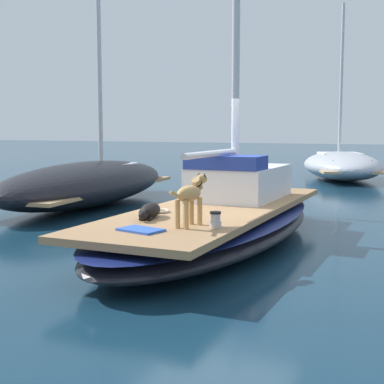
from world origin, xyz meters
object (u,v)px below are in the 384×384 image
(moored_boat_port_side, at_px, (88,182))
(deck_winch, at_px, (215,220))
(dog_black, at_px, (150,211))
(coiled_rope, at_px, (159,211))
(moored_boat_far_astern, at_px, (342,165))
(sailboat_main, at_px, (216,225))
(deck_towel, at_px, (141,230))
(dog_tan, at_px, (191,195))

(moored_boat_port_side, bearing_deg, deck_winch, -41.95)
(dog_black, xyz_separation_m, moored_boat_port_side, (-4.41, 4.73, -0.19))
(coiled_rope, relative_size, moored_boat_port_side, 0.04)
(moored_boat_far_astern, bearing_deg, sailboat_main, -89.79)
(deck_towel, bearing_deg, deck_winch, 40.71)
(dog_black, height_order, deck_winch, dog_black)
(sailboat_main, height_order, dog_tan, dog_tan)
(dog_black, relative_size, deck_winch, 4.50)
(deck_winch, relative_size, moored_boat_port_side, 0.03)
(dog_black, height_order, moored_boat_far_astern, moored_boat_far_astern)
(deck_winch, xyz_separation_m, coiled_rope, (-1.28, 0.83, -0.08))
(deck_towel, bearing_deg, dog_tan, 53.46)
(dog_black, height_order, moored_boat_port_side, moored_boat_port_side)
(deck_winch, bearing_deg, deck_towel, -139.29)
(dog_tan, height_order, moored_boat_port_side, moored_boat_port_side)
(deck_winch, bearing_deg, dog_tan, -167.55)
(coiled_rope, xyz_separation_m, deck_towel, (0.51, -1.49, -0.01))
(deck_winch, relative_size, coiled_rope, 0.65)
(moored_boat_port_side, bearing_deg, deck_towel, -49.76)
(dog_black, bearing_deg, dog_tan, -22.71)
(deck_towel, relative_size, moored_boat_far_astern, 0.08)
(coiled_rope, bearing_deg, moored_boat_port_side, 135.74)
(dog_tan, distance_m, moored_boat_far_astern, 14.98)
(dog_tan, bearing_deg, dog_black, 157.29)
(deck_winch, relative_size, moored_boat_far_astern, 0.03)
(dog_black, distance_m, moored_boat_port_side, 6.47)
(sailboat_main, distance_m, coiled_rope, 1.19)
(deck_winch, xyz_separation_m, deck_towel, (-0.77, -0.66, -0.08))
(deck_towel, distance_m, moored_boat_far_astern, 15.56)
(dog_tan, xyz_separation_m, deck_towel, (-0.44, -0.59, -0.41))
(deck_towel, xyz_separation_m, moored_boat_port_side, (-4.79, 5.66, -0.09))
(dog_tan, bearing_deg, deck_winch, 12.45)
(dog_tan, distance_m, deck_winch, 0.47)
(dog_tan, xyz_separation_m, dog_black, (-0.82, 0.34, -0.32))
(dog_tan, distance_m, deck_towel, 0.84)
(dog_black, xyz_separation_m, coiled_rope, (-0.13, 0.56, -0.08))
(coiled_rope, bearing_deg, dog_black, -76.74)
(dog_tan, height_order, coiled_rope, dog_tan)
(deck_winch, distance_m, moored_boat_far_astern, 14.92)
(sailboat_main, bearing_deg, deck_winch, -68.52)
(moored_boat_far_astern, bearing_deg, dog_black, -91.50)
(dog_black, distance_m, deck_winch, 1.18)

